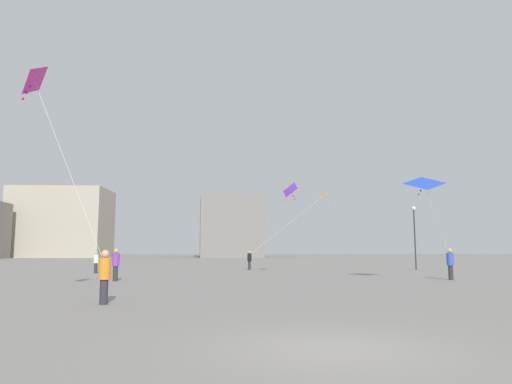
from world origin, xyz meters
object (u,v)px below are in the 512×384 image
person_in_blue (450,262)px  kite_magenta_delta (34,82)px  person_in_purple (116,263)px  kite_cobalt_delta (425,183)px  kite_amber_delta (323,196)px  person_in_black (249,259)px  person_in_orange (105,274)px  building_right_hall (230,227)px  person_in_white (96,261)px  lamppost_east (414,228)px  building_centre_hall (62,223)px  kite_violet_delta (289,191)px

person_in_blue → kite_magenta_delta: (-20.14, -10.71, 6.65)m
person_in_purple → kite_magenta_delta: 12.84m
kite_cobalt_delta → kite_amber_delta: size_ratio=0.57×
kite_magenta_delta → person_in_black: bearing=70.1°
person_in_orange → person_in_black: 25.53m
person_in_black → building_right_hall: (-1.08, 59.78, 5.56)m
kite_cobalt_delta → person_in_white: bearing=151.8°
kite_amber_delta → lamppost_east: 8.99m
person_in_purple → person_in_black: person_in_purple is taller
person_in_blue → person_in_black: bearing=146.3°
person_in_white → lamppost_east: (26.46, 4.05, 2.79)m
person_in_orange → lamppost_east: 31.80m
building_centre_hall → person_in_orange: bearing=-70.0°
person_in_purple → person_in_orange: size_ratio=1.03×
person_in_orange → kite_amber_delta: size_ratio=0.23×
person_in_orange → kite_magenta_delta: kite_magenta_delta is taller
kite_amber_delta → building_centre_hall: bearing=127.9°
person_in_blue → building_centre_hall: (-48.32, 74.24, 6.27)m
person_in_white → lamppost_east: lamppost_east is taller
kite_amber_delta → kite_violet_delta: bearing=-113.5°
person_in_white → building_right_hall: size_ratio=0.10×
person_in_orange → kite_amber_delta: (13.44, 28.10, 5.90)m
kite_magenta_delta → person_in_purple: bearing=87.2°
building_centre_hall → person_in_blue: bearing=-56.9°
person_in_black → kite_violet_delta: kite_violet_delta is taller
building_centre_hall → kite_amber_delta: bearing=-52.1°
person_in_purple → person_in_white: 9.36m
building_centre_hall → lamppost_east: bearing=-49.8°
lamppost_east → building_centre_hall: bearing=130.2°
person_in_black → lamppost_east: bearing=53.2°
person_in_white → kite_magenta_delta: kite_magenta_delta is taller
person_in_black → building_centre_hall: (-37.08, 60.41, 6.38)m
person_in_blue → person_in_black: 17.82m
person_in_white → building_centre_hall: bearing=138.7°
person_in_white → kite_cobalt_delta: (20.75, -11.15, 4.53)m
person_in_purple → person_in_orange: (2.24, -11.20, -0.03)m
building_centre_hall → lamppost_east: building_centre_hall is taller
person_in_white → building_centre_hall: (-25.23, 65.29, 6.39)m
person_in_purple → kite_violet_delta: kite_violet_delta is taller
person_in_purple → kite_amber_delta: kite_amber_delta is taller
person_in_purple → lamppost_east: bearing=97.5°
kite_cobalt_delta → kite_amber_delta: (-1.60, 19.35, 1.46)m
kite_magenta_delta → kite_cobalt_delta: kite_magenta_delta is taller
kite_magenta_delta → kite_amber_delta: 32.24m
person_in_white → building_centre_hall: 70.29m
kite_violet_delta → kite_amber_delta: kite_amber_delta is taller
person_in_purple → person_in_white: bearing=-179.6°
person_in_purple → person_in_blue: person_in_blue is taller
person_in_blue → kite_violet_delta: bearing=162.9°
kite_magenta_delta → building_right_hall: bearing=84.7°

